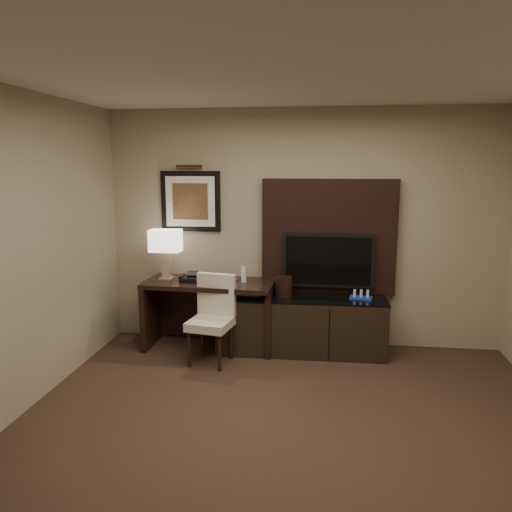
% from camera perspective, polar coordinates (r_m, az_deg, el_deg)
% --- Properties ---
extents(floor, '(4.50, 5.00, 0.01)m').
position_cam_1_polar(floor, '(3.82, 3.12, -22.70)').
color(floor, '#301F16').
rests_on(floor, ground).
extents(ceiling, '(4.50, 5.00, 0.01)m').
position_cam_1_polar(ceiling, '(3.25, 3.64, 21.33)').
color(ceiling, silver).
rests_on(ceiling, wall_back).
extents(wall_back, '(4.50, 0.01, 2.70)m').
position_cam_1_polar(wall_back, '(5.74, 5.32, 3.13)').
color(wall_back, gray).
rests_on(wall_back, floor).
extents(desk, '(1.48, 0.69, 0.78)m').
position_cam_1_polar(desk, '(5.74, -5.31, -6.69)').
color(desk, black).
rests_on(desk, floor).
extents(credenza, '(1.86, 0.55, 0.64)m').
position_cam_1_polar(credenza, '(5.63, 5.18, -7.80)').
color(credenza, black).
rests_on(credenza, floor).
extents(tv_wall_panel, '(1.50, 0.12, 1.30)m').
position_cam_1_polar(tv_wall_panel, '(5.69, 8.30, 2.18)').
color(tv_wall_panel, black).
rests_on(tv_wall_panel, wall_back).
extents(tv, '(1.00, 0.08, 0.60)m').
position_cam_1_polar(tv, '(5.63, 8.24, -0.48)').
color(tv, black).
rests_on(tv, tv_wall_panel).
extents(artwork, '(0.70, 0.04, 0.70)m').
position_cam_1_polar(artwork, '(5.89, -7.46, 6.21)').
color(artwork, black).
rests_on(artwork, wall_back).
extents(picture_light, '(0.04, 0.04, 0.30)m').
position_cam_1_polar(picture_light, '(5.83, -7.66, 10.10)').
color(picture_light, '#432715').
rests_on(picture_light, wall_back).
extents(desk_chair, '(0.50, 0.55, 0.88)m').
position_cam_1_polar(desk_chair, '(5.29, -5.25, -7.64)').
color(desk_chair, beige).
rests_on(desk_chair, floor).
extents(table_lamp, '(0.39, 0.30, 0.56)m').
position_cam_1_polar(table_lamp, '(5.77, -10.25, 0.11)').
color(table_lamp, tan).
rests_on(table_lamp, desk).
extents(desk_phone, '(0.22, 0.20, 0.10)m').
position_cam_1_polar(desk_phone, '(5.65, -7.62, -2.40)').
color(desk_phone, black).
rests_on(desk_phone, desk).
extents(blue_folder, '(0.35, 0.40, 0.02)m').
position_cam_1_polar(blue_folder, '(5.56, -4.07, -2.98)').
color(blue_folder, '#1B35B4').
rests_on(blue_folder, desk).
extents(book, '(0.17, 0.04, 0.23)m').
position_cam_1_polar(book, '(5.53, -4.33, -1.97)').
color(book, '#C2B499').
rests_on(book, desk).
extents(water_bottle, '(0.07, 0.07, 0.18)m').
position_cam_1_polar(water_bottle, '(5.56, -1.41, -2.10)').
color(water_bottle, silver).
rests_on(water_bottle, desk).
extents(ice_bucket, '(0.24, 0.24, 0.22)m').
position_cam_1_polar(ice_bucket, '(5.53, 3.19, -3.48)').
color(ice_bucket, black).
rests_on(ice_bucket, credenza).
extents(minibar_tray, '(0.26, 0.18, 0.09)m').
position_cam_1_polar(minibar_tray, '(5.55, 11.92, -4.37)').
color(minibar_tray, '#18359E').
rests_on(minibar_tray, credenza).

